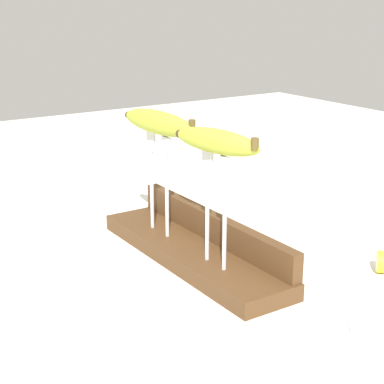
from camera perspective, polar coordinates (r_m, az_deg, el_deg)
The scene contains 8 objects.
ground_plane at distance 1.14m, azimuth 0.00°, elevation -6.20°, with size 3.00×3.00×0.00m, color white.
wooden_board at distance 1.14m, azimuth 0.00°, elevation -5.52°, with size 0.46×0.12×0.03m, color brown.
board_backstop at distance 1.15m, azimuth 1.98°, elevation -3.18°, with size 0.45×0.02×0.05m, color brown.
fork_stand_left at distance 1.16m, azimuth -3.00°, elevation 1.59°, with size 0.08×0.01×0.19m.
fork_stand_right at distance 1.02m, azimuth 2.18°, elevation -0.69°, with size 0.07×0.01×0.19m.
banana_raised_left at distance 1.14m, azimuth -3.08°, elevation 6.30°, with size 0.20×0.06×0.04m.
banana_raised_right at distance 0.99m, azimuth 2.24°, elevation 4.61°, with size 0.18×0.07×0.04m.
fork_fallen_near at distance 0.99m, azimuth 14.51°, elevation -10.55°, with size 0.13×0.12×0.01m.
Camera 1 is at (0.88, -0.57, 0.46)m, focal length 59.04 mm.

